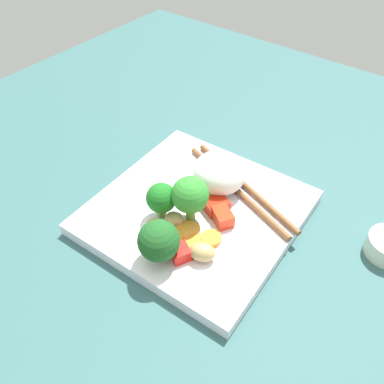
{
  "coord_description": "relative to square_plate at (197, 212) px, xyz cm",
  "views": [
    {
      "loc": [
        -22.71,
        30.15,
        41.0
      ],
      "look_at": [
        1.04,
        -0.32,
        3.81
      ],
      "focal_mm": 38.02,
      "sensor_mm": 36.0,
      "label": 1
    }
  ],
  "objects": [
    {
      "name": "ground_plane",
      "position": [
        0.0,
        0.0,
        -1.9
      ],
      "size": [
        110.0,
        110.0,
        2.0
      ],
      "primitive_type": "cube",
      "color": "#315A59"
    },
    {
      "name": "square_plate",
      "position": [
        0.0,
        0.0,
        0.0
      ],
      "size": [
        26.76,
        26.76,
        1.81
      ],
      "primitive_type": "cube",
      "rotation": [
        0.0,
        0.0,
        0.05
      ],
      "color": "white",
      "rests_on": "ground_plane"
    },
    {
      "name": "rice_mound",
      "position": [
        -0.02,
        -5.01,
        3.62
      ],
      "size": [
        7.95,
        7.9,
        5.43
      ],
      "primitive_type": "ellipsoid",
      "rotation": [
        0.0,
        0.0,
        1.66
      ],
      "color": "white",
      "rests_on": "square_plate"
    },
    {
      "name": "broccoli_floret_0",
      "position": [
        -1.7,
        9.34,
        4.14
      ],
      "size": [
        4.94,
        4.94,
        5.85
      ],
      "color": "#82BE57",
      "rests_on": "square_plate"
    },
    {
      "name": "broccoli_floret_1",
      "position": [
        2.61,
        3.95,
        4.08
      ],
      "size": [
        3.92,
        3.92,
        5.29
      ],
      "color": "#6AA353",
      "rests_on": "square_plate"
    },
    {
      "name": "broccoli_floret_2",
      "position": [
        -0.57,
        2.14,
        5.14
      ],
      "size": [
        4.74,
        4.74,
        6.73
      ],
      "color": "#56983E",
      "rests_on": "square_plate"
    },
    {
      "name": "carrot_slice_0",
      "position": [
        1.86,
        0.13,
        1.28
      ],
      "size": [
        3.88,
        3.88,
        0.75
      ],
      "primitive_type": "cylinder",
      "rotation": [
        0.0,
        0.0,
        4.08
      ],
      "color": "orange",
      "rests_on": "square_plate"
    },
    {
      "name": "carrot_slice_1",
      "position": [
        -3.87,
        5.2,
        1.19
      ],
      "size": [
        4.09,
        4.09,
        0.58
      ],
      "primitive_type": "cylinder",
      "rotation": [
        0.0,
        0.0,
        0.44
      ],
      "color": "orange",
      "rests_on": "square_plate"
    },
    {
      "name": "carrot_slice_2",
      "position": [
        -4.85,
        3.36,
        1.23
      ],
      "size": [
        3.62,
        3.62,
        0.65
      ],
      "primitive_type": "cylinder",
      "rotation": [
        0.0,
        0.0,
        5.46
      ],
      "color": "orange",
      "rests_on": "square_plate"
    },
    {
      "name": "carrot_slice_3",
      "position": [
        1.93,
        6.19,
        1.2
      ],
      "size": [
        3.34,
        3.34,
        0.59
      ],
      "primitive_type": "cylinder",
      "rotation": [
        0.0,
        0.0,
        0.77
      ],
      "color": "#F99C32",
      "rests_on": "square_plate"
    },
    {
      "name": "carrot_slice_4",
      "position": [
        -0.76,
        6.09,
        1.24
      ],
      "size": [
        4.18,
        4.18,
        0.67
      ],
      "primitive_type": "cylinder",
      "rotation": [
        0.0,
        0.0,
        3.84
      ],
      "color": "orange",
      "rests_on": "square_plate"
    },
    {
      "name": "carrot_slice_5",
      "position": [
        -1.77,
        4.01,
        1.17
      ],
      "size": [
        3.59,
        3.59,
        0.53
      ],
      "primitive_type": "cylinder",
      "rotation": [
        0.0,
        0.0,
        0.22
      ],
      "color": "#F99C38",
      "rests_on": "square_plate"
    },
    {
      "name": "pepper_chunk_0",
      "position": [
        -2.22,
        -1.3,
        1.68
      ],
      "size": [
        3.55,
        3.81,
        1.56
      ],
      "primitive_type": "cube",
      "rotation": [
        0.0,
        0.0,
        4.29
      ],
      "color": "red",
      "rests_on": "square_plate"
    },
    {
      "name": "pepper_chunk_1",
      "position": [
        -4.17,
        0.12,
        1.82
      ],
      "size": [
        3.65,
        3.35,
        1.84
      ],
      "primitive_type": "cube",
      "rotation": [
        0.0,
        0.0,
        2.6
      ],
      "color": "red",
      "rests_on": "square_plate"
    },
    {
      "name": "pepper_chunk_2",
      "position": [
        -3.43,
        7.74,
        1.7
      ],
      "size": [
        2.97,
        2.93,
        1.6
      ],
      "primitive_type": "cube",
      "rotation": [
        0.0,
        0.0,
        2.67
      ],
      "color": "red",
      "rests_on": "square_plate"
    },
    {
      "name": "chicken_piece_0",
      "position": [
        -5.63,
        6.25,
        2.05
      ],
      "size": [
        3.84,
        3.42,
        2.29
      ],
      "primitive_type": "ellipsoid",
      "rotation": [
        0.0,
        0.0,
        3.57
      ],
      "color": "tan",
      "rests_on": "square_plate"
    },
    {
      "name": "chicken_piece_1",
      "position": [
        0.56,
        3.94,
        1.71
      ],
      "size": [
        2.82,
        2.48,
        1.62
      ],
      "primitive_type": "ellipsoid",
      "rotation": [
        0.0,
        0.0,
        0.2
      ],
      "color": "tan",
      "rests_on": "square_plate"
    },
    {
      "name": "chopstick_pair",
      "position": [
        -2.73,
        -6.53,
        1.32
      ],
      "size": [
        20.94,
        9.02,
        0.83
      ],
      "rotation": [
        0.0,
        0.0,
        5.96
      ],
      "color": "brown",
      "rests_on": "square_plate"
    }
  ]
}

